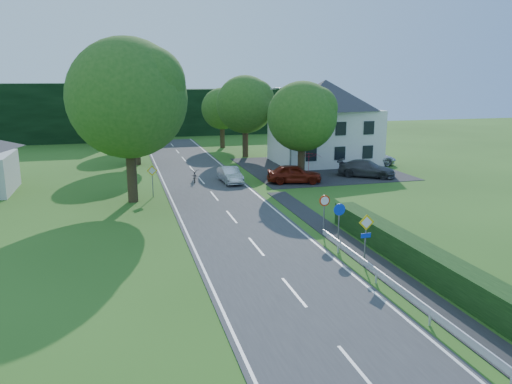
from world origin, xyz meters
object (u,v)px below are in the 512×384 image
object	(u,v)px
moving_car	(230,175)
motorcycle	(195,175)
streetlight	(289,127)
parked_car_red	(294,174)
parasol	(309,164)
parked_car_grey	(367,169)
parked_car_silver_b	(369,158)

from	to	relation	value
moving_car	motorcycle	world-z (taller)	moving_car
streetlight	moving_car	xyz separation A→B (m)	(-5.82, -1.47, -3.75)
streetlight	moving_car	bearing A→B (deg)	-165.82
streetlight	parked_car_red	xyz separation A→B (m)	(-0.58, -3.08, -3.63)
motorcycle	parked_car_red	size ratio (longest dim) A/B	0.45
streetlight	parked_car_red	size ratio (longest dim) A/B	1.72
moving_car	parked_car_red	size ratio (longest dim) A/B	0.88
moving_car	parasol	world-z (taller)	parasol
motorcycle	parked_car_grey	world-z (taller)	parked_car_grey
streetlight	parked_car_silver_b	world-z (taller)	streetlight
streetlight	parasol	bearing A→B (deg)	-1.74
moving_car	parked_car_grey	distance (m)	12.51
parked_car_red	parked_car_silver_b	world-z (taller)	parked_car_red
parked_car_red	parasol	size ratio (longest dim) A/B	1.97
parked_car_red	motorcycle	bearing A→B (deg)	84.15
motorcycle	parked_car_silver_b	size ratio (longest dim) A/B	0.40
motorcycle	parked_car_red	world-z (taller)	parked_car_red
parked_car_silver_b	parasol	xyz separation A→B (m)	(-8.01, -3.42, 0.32)
motorcycle	parked_car_grey	xyz separation A→B (m)	(15.31, -2.12, 0.19)
moving_car	parked_car_grey	world-z (taller)	parked_car_grey
streetlight	parked_car_silver_b	size ratio (longest dim) A/B	1.50
parked_car_grey	parked_car_silver_b	bearing A→B (deg)	6.39
moving_car	motorcycle	size ratio (longest dim) A/B	1.94
parked_car_grey	parasol	size ratio (longest dim) A/B	2.17
moving_car	parked_car_red	xyz separation A→B (m)	(5.24, -1.61, 0.12)
parasol	motorcycle	bearing A→B (deg)	-179.72
moving_car	motorcycle	xyz separation A→B (m)	(-2.83, 1.36, -0.12)
motorcycle	parked_car_silver_b	world-z (taller)	parked_car_silver_b
streetlight	parked_car_grey	world-z (taller)	streetlight
motorcycle	parked_car_silver_b	distance (m)	18.89
moving_car	streetlight	bearing A→B (deg)	11.59
motorcycle	parked_car_red	xyz separation A→B (m)	(8.07, -2.97, 0.24)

